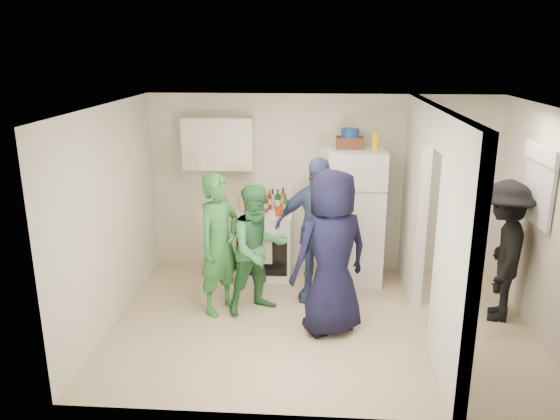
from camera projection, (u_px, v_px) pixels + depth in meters
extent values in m
plane|color=#CCBA90|center=(319.00, 323.00, 6.39)|extent=(4.80, 4.80, 0.00)
plane|color=silver|center=(321.00, 184.00, 7.66)|extent=(4.80, 0.00, 4.80)
plane|color=silver|center=(322.00, 285.00, 4.40)|extent=(4.80, 0.00, 4.80)
plane|color=silver|center=(110.00, 217.00, 6.19)|extent=(0.00, 3.40, 3.40)
plane|color=silver|center=(545.00, 226.00, 5.87)|extent=(0.00, 3.40, 3.40)
plane|color=white|center=(324.00, 107.00, 5.67)|extent=(4.80, 4.80, 0.00)
cube|color=silver|center=(415.00, 197.00, 7.00)|extent=(0.12, 1.20, 2.50)
cube|color=silver|center=(456.00, 261.00, 4.90)|extent=(0.12, 1.20, 2.50)
cube|color=silver|center=(440.00, 127.00, 5.65)|extent=(0.12, 1.00, 0.40)
cube|color=white|center=(264.00, 243.00, 7.61)|extent=(0.78, 0.65, 0.93)
cube|color=silver|center=(219.00, 143.00, 7.40)|extent=(0.95, 0.34, 0.70)
cube|color=white|center=(355.00, 216.00, 7.38)|extent=(0.75, 0.73, 1.82)
cube|color=brown|center=(350.00, 143.00, 7.15)|extent=(0.35, 0.25, 0.15)
cylinder|color=navy|center=(350.00, 133.00, 7.11)|extent=(0.24, 0.24, 0.11)
cylinder|color=yellow|center=(375.00, 141.00, 6.97)|extent=(0.09, 0.09, 0.25)
cylinder|color=white|center=(325.00, 153.00, 7.50)|extent=(0.22, 0.02, 0.22)
cube|color=olive|center=(321.00, 178.00, 7.58)|extent=(0.35, 0.08, 0.03)
cube|color=black|center=(541.00, 185.00, 5.95)|extent=(0.03, 0.70, 0.80)
cube|color=white|center=(539.00, 185.00, 5.95)|extent=(0.04, 0.76, 0.86)
cube|color=white|center=(541.00, 154.00, 5.85)|extent=(0.04, 0.82, 0.18)
cylinder|color=yellow|center=(253.00, 207.00, 7.24)|extent=(0.09, 0.09, 0.25)
cylinder|color=#BB2D0C|center=(279.00, 212.00, 7.26)|extent=(0.09, 0.09, 0.12)
imported|color=#317B33|center=(219.00, 244.00, 6.46)|extent=(0.69, 0.75, 1.72)
imported|color=#387F44|center=(258.00, 249.00, 6.48)|extent=(0.97, 0.92, 1.58)
imported|color=#354974|center=(317.00, 230.00, 6.75)|extent=(1.16, 0.71, 1.84)
imported|color=black|center=(331.00, 253.00, 5.96)|extent=(1.09, 0.96, 1.87)
imported|color=black|center=(503.00, 251.00, 6.30)|extent=(0.92, 1.22, 1.67)
cylinder|color=brown|center=(245.00, 199.00, 7.58)|extent=(0.08, 0.08, 0.29)
cylinder|color=#184822|center=(249.00, 202.00, 7.35)|extent=(0.07, 0.07, 0.31)
cylinder|color=silver|center=(258.00, 200.00, 7.61)|extent=(0.06, 0.06, 0.24)
cylinder|color=maroon|center=(266.00, 204.00, 7.41)|extent=(0.07, 0.07, 0.24)
cylinder|color=#B4BFC7|center=(273.00, 199.00, 7.61)|extent=(0.07, 0.07, 0.27)
cylinder|color=#143814|center=(278.00, 200.00, 7.44)|extent=(0.07, 0.07, 0.31)
cylinder|color=olive|center=(283.00, 199.00, 7.54)|extent=(0.07, 0.07, 0.31)
cylinder|color=#A3A7AF|center=(242.00, 202.00, 7.35)|extent=(0.08, 0.08, 0.32)
cylinder|color=#58270F|center=(270.00, 200.00, 7.54)|extent=(0.06, 0.06, 0.28)
cylinder|color=#1E592F|center=(285.00, 204.00, 7.33)|extent=(0.07, 0.07, 0.27)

